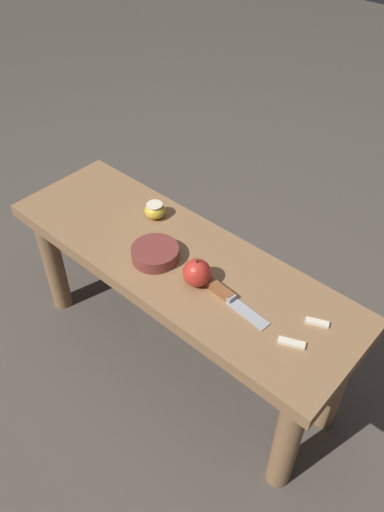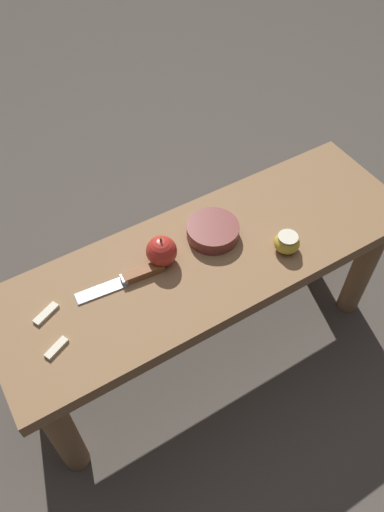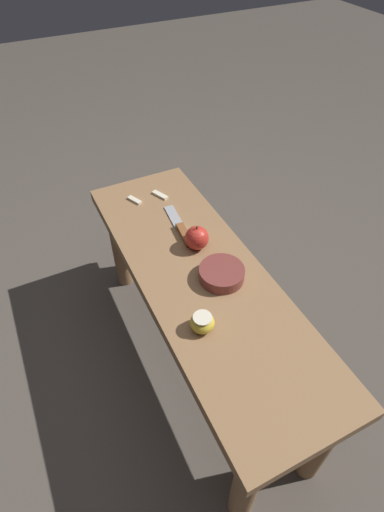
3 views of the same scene
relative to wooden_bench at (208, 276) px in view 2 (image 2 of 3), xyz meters
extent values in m
plane|color=#4C443D|center=(0.00, 0.00, -0.36)|extent=(8.00, 8.00, 0.00)
cube|color=olive|center=(0.00, 0.00, 0.07)|extent=(1.08, 0.35, 0.04)
cylinder|color=olive|center=(-0.48, -0.12, -0.15)|extent=(0.07, 0.07, 0.41)
cylinder|color=olive|center=(0.48, -0.12, -0.15)|extent=(0.07, 0.07, 0.41)
cylinder|color=olive|center=(-0.48, 0.12, -0.15)|extent=(0.07, 0.07, 0.41)
cylinder|color=olive|center=(0.48, 0.12, -0.15)|extent=(0.07, 0.07, 0.41)
cube|color=#9EA0A5|center=(-0.27, 0.04, 0.09)|extent=(0.12, 0.04, 0.00)
cube|color=#9EA0A5|center=(-0.22, 0.03, 0.10)|extent=(0.01, 0.03, 0.02)
cube|color=brown|center=(-0.17, 0.03, 0.10)|extent=(0.10, 0.03, 0.02)
sphere|color=red|center=(-0.11, 0.04, 0.13)|extent=(0.07, 0.07, 0.07)
cylinder|color=#4C3319|center=(-0.11, 0.04, 0.17)|extent=(0.01, 0.01, 0.01)
ellipsoid|color=gold|center=(0.17, -0.08, 0.12)|extent=(0.06, 0.06, 0.05)
cylinder|color=beige|center=(0.17, -0.08, 0.14)|extent=(0.05, 0.05, 0.00)
cube|color=beige|center=(-0.41, -0.05, 0.10)|extent=(0.06, 0.04, 0.01)
cube|color=beige|center=(-0.40, 0.04, 0.10)|extent=(0.07, 0.04, 0.01)
cylinder|color=brown|center=(0.04, 0.05, 0.11)|extent=(0.13, 0.13, 0.04)
camera|label=1|loc=(-0.70, 0.72, 1.03)|focal=35.00mm
camera|label=2|loc=(-0.43, -0.63, 1.03)|focal=35.00mm
camera|label=3|loc=(0.69, -0.37, 0.95)|focal=28.00mm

